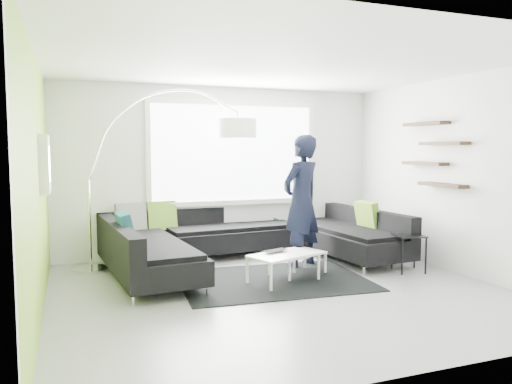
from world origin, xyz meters
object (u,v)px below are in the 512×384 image
arc_lamp (88,180)px  laptop (278,252)px  sectional_sofa (253,239)px  coffee_table (291,265)px  side_table (409,253)px  person (301,201)px

arc_lamp → laptop: size_ratio=6.08×
sectional_sofa → coffee_table: (0.22, -0.90, -0.21)m
arc_lamp → laptop: (2.34, -1.44, -0.93)m
coffee_table → arc_lamp: size_ratio=0.44×
side_table → laptop: (-1.96, 0.20, 0.13)m
laptop → sectional_sofa: bearing=70.2°
coffee_table → person: person is taller
arc_lamp → sectional_sofa: bearing=1.5°
sectional_sofa → arc_lamp: arc_lamp is taller
coffee_table → person: 1.10m
arc_lamp → side_table: 4.72m
sectional_sofa → laptop: (0.01, -0.95, -0.00)m
coffee_table → side_table: bearing=-27.4°
person → laptop: bearing=20.3°
sectional_sofa → person: (0.67, -0.29, 0.59)m
arc_lamp → side_table: (4.30, -1.63, -1.06)m
laptop → coffee_table: bearing=-6.9°
sectional_sofa → coffee_table: 0.95m
sectional_sofa → laptop: bearing=-94.1°
arc_lamp → person: size_ratio=1.34×
coffee_table → side_table: side_table is taller
arc_lamp → laptop: bearing=-18.3°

